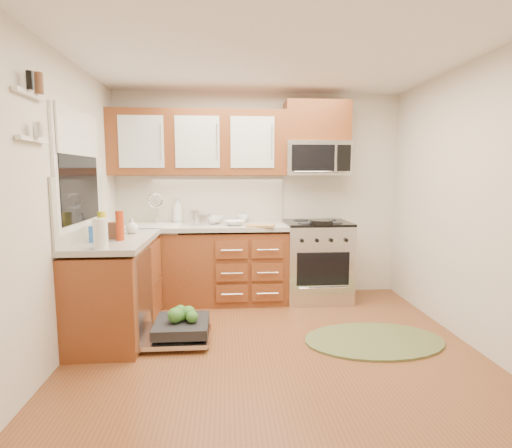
{
  "coord_description": "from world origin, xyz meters",
  "views": [
    {
      "loc": [
        -0.41,
        -3.23,
        1.52
      ],
      "look_at": [
        -0.1,
        0.85,
        1.0
      ],
      "focal_mm": 28.0,
      "sensor_mm": 36.0,
      "label": 1
    }
  ],
  "objects": [
    {
      "name": "canister",
      "position": [
        -0.78,
        1.46,
        1.01
      ],
      "size": [
        0.13,
        0.13,
        0.17
      ],
      "primitive_type": "cylinder",
      "rotation": [
        0.0,
        0.0,
        0.27
      ],
      "color": "silver",
      "rests_on": "countertop_back"
    },
    {
      "name": "soap_bottle_b",
      "position": [
        -1.61,
        0.78,
        1.03
      ],
      "size": [
        0.1,
        0.11,
        0.22
      ],
      "primitive_type": "imported",
      "rotation": [
        0.0,
        0.0,
        -0.07
      ],
      "color": "#999999",
      "rests_on": "countertop_left"
    },
    {
      "name": "skillet",
      "position": [
        0.67,
        1.18,
        0.97
      ],
      "size": [
        0.3,
        0.3,
        0.05
      ],
      "primitive_type": "cylinder",
      "rotation": [
        0.0,
        0.0,
        -0.15
      ],
      "color": "black",
      "rests_on": "range"
    },
    {
      "name": "countertop_left",
      "position": [
        -1.44,
        0.53,
        0.9
      ],
      "size": [
        0.64,
        1.27,
        0.05
      ],
      "primitive_type": "cube",
      "color": "#A5A097",
      "rests_on": "base_cabinet_left"
    },
    {
      "name": "window",
      "position": [
        -1.74,
        0.5,
        1.55
      ],
      "size": [
        0.03,
        1.05,
        1.05
      ],
      "primitive_type": null,
      "color": "white",
      "rests_on": "ground"
    },
    {
      "name": "upper_cabinets",
      "position": [
        -0.73,
        1.57,
        1.88
      ],
      "size": [
        2.05,
        0.35,
        0.75
      ],
      "primitive_type": null,
      "color": "brown",
      "rests_on": "ground"
    },
    {
      "name": "base_cabinet_back",
      "position": [
        -0.73,
        1.45,
        0.42
      ],
      "size": [
        2.05,
        0.6,
        0.85
      ],
      "primitive_type": "cube",
      "color": "brown",
      "rests_on": "ground"
    },
    {
      "name": "blue_carton",
      "position": [
        -1.55,
        0.3,
        1.0
      ],
      "size": [
        0.09,
        0.06,
        0.14
      ],
      "primitive_type": "cube",
      "rotation": [
        0.0,
        0.0,
        0.08
      ],
      "color": "blue",
      "rests_on": "countertop_left"
    },
    {
      "name": "floor",
      "position": [
        0.0,
        0.0,
        0.0
      ],
      "size": [
        3.5,
        3.5,
        0.0
      ],
      "primitive_type": "plane",
      "color": "brown",
      "rests_on": "ground"
    },
    {
      "name": "red_bottle",
      "position": [
        -1.36,
        0.38,
        1.06
      ],
      "size": [
        0.09,
        0.09,
        0.26
      ],
      "primitive_type": "cylinder",
      "rotation": [
        0.0,
        0.0,
        0.37
      ],
      "color": "#B7320F",
      "rests_on": "countertop_left"
    },
    {
      "name": "wall_right",
      "position": [
        1.75,
        0.0,
        1.25
      ],
      "size": [
        0.04,
        3.5,
        2.5
      ],
      "primitive_type": "cube",
      "color": "beige",
      "rests_on": "ground"
    },
    {
      "name": "base_cabinet_left",
      "position": [
        -1.45,
        0.52,
        0.42
      ],
      "size": [
        0.6,
        1.25,
        0.85
      ],
      "primitive_type": "cube",
      "color": "brown",
      "rests_on": "ground"
    },
    {
      "name": "countertop_back",
      "position": [
        -0.72,
        1.44,
        0.9
      ],
      "size": [
        2.07,
        0.64,
        0.05
      ],
      "primitive_type": "cube",
      "color": "#A5A097",
      "rests_on": "base_cabinet_back"
    },
    {
      "name": "paper_towel_roll",
      "position": [
        -1.4,
        -0.02,
        1.05
      ],
      "size": [
        0.12,
        0.12,
        0.24
      ],
      "primitive_type": "cylinder",
      "rotation": [
        0.0,
        0.0,
        -0.06
      ],
      "color": "white",
      "rests_on": "countertop_left"
    },
    {
      "name": "window_blind",
      "position": [
        -1.71,
        0.5,
        1.88
      ],
      "size": [
        0.02,
        0.96,
        0.4
      ],
      "primitive_type": "cube",
      "color": "white",
      "rests_on": "ground"
    },
    {
      "name": "cutting_board",
      "position": [
        -0.02,
        1.22,
        0.94
      ],
      "size": [
        0.34,
        0.26,
        0.02
      ],
      "primitive_type": "cube",
      "rotation": [
        0.0,
        0.0,
        -0.2
      ],
      "color": "#A3864A",
      "rests_on": "countertop_back"
    },
    {
      "name": "bowl_b",
      "position": [
        -0.59,
        1.52,
        0.97
      ],
      "size": [
        0.3,
        0.3,
        0.09
      ],
      "primitive_type": "imported",
      "rotation": [
        0.0,
        0.0,
        0.03
      ],
      "color": "#999999",
      "rests_on": "countertop_back"
    },
    {
      "name": "cup",
      "position": [
        -0.2,
        1.65,
        0.97
      ],
      "size": [
        0.14,
        0.14,
        0.1
      ],
      "primitive_type": "imported",
      "rotation": [
        0.0,
        0.0,
        0.16
      ],
      "color": "#999999",
      "rests_on": "countertop_back"
    },
    {
      "name": "soap_bottle_a",
      "position": [
        -1.0,
        1.68,
        1.08
      ],
      "size": [
        0.13,
        0.13,
        0.31
      ],
      "primitive_type": "imported",
      "rotation": [
        0.0,
        0.0,
        -0.07
      ],
      "color": "#999999",
      "rests_on": "countertop_back"
    },
    {
      "name": "wooden_box",
      "position": [
        -1.44,
        0.49,
        1.0
      ],
      "size": [
        0.17,
        0.14,
        0.15
      ],
      "primitive_type": "cube",
      "rotation": [
        0.0,
        0.0,
        0.23
      ],
      "color": "brown",
      "rests_on": "countertop_left"
    },
    {
      "name": "range",
      "position": [
        0.68,
        1.43,
        0.47
      ],
      "size": [
        0.76,
        0.64,
        0.95
      ],
      "primitive_type": null,
      "color": "silver",
      "rests_on": "ground"
    },
    {
      "name": "soap_bottle_c",
      "position": [
        -1.35,
        0.79,
        1.0
      ],
      "size": [
        0.13,
        0.13,
        0.16
      ],
      "primitive_type": "imported",
      "rotation": [
        0.0,
        0.0,
        0.02
      ],
      "color": "#999999",
      "rests_on": "countertop_left"
    },
    {
      "name": "wall_front",
      "position": [
        0.0,
        -1.75,
        1.25
      ],
      "size": [
        3.5,
        0.04,
        2.5
      ],
      "primitive_type": "cube",
      "color": "beige",
      "rests_on": "ground"
    },
    {
      "name": "ceiling",
      "position": [
        0.0,
        0.0,
        2.5
      ],
      "size": [
        3.5,
        3.5,
        0.0
      ],
      "primitive_type": "plane",
      "rotation": [
        3.14,
        0.0,
        0.0
      ],
      "color": "white",
      "rests_on": "ground"
    },
    {
      "name": "backsplash_back",
      "position": [
        -0.73,
        1.74,
        1.21
      ],
      "size": [
        2.05,
        0.02,
        0.57
      ],
      "primitive_type": "cube",
      "color": "#AFAD9D",
      "rests_on": "ground"
    },
    {
      "name": "dishwasher",
      "position": [
        -0.86,
        0.3,
        0.1
      ],
      "size": [
        0.7,
        0.6,
        0.2
      ],
      "primitive_type": null,
      "color": "silver",
      "rests_on": "ground"
    },
    {
      "name": "wall_back",
      "position": [
        0.0,
        1.75,
        1.25
      ],
      "size": [
        3.5,
        0.04,
        2.5
      ],
      "primitive_type": "cube",
      "color": "beige",
      "rests_on": "ground"
    },
    {
      "name": "stock_pot",
      "position": [
        -0.68,
        1.44,
        0.99
      ],
      "size": [
        0.23,
        0.23,
        0.13
      ],
      "primitive_type": "cylinder",
      "rotation": [
        0.0,
        0.0,
        0.11
      ],
      "color": "silver",
      "rests_on": "countertop_back"
    },
    {
      "name": "wall_left",
      "position": [
        -1.75,
        0.0,
        1.25
      ],
      "size": [
        0.04,
        3.5,
        2.5
      ],
      "primitive_type": "cube",
      "color": "beige",
      "rests_on": "ground"
    },
    {
      "name": "shelf_lower",
      "position": [
        -1.72,
        -0.35,
        1.75
      ],
      "size": [
        0.04,
        0.4,
        0.03
      ],
      "primitive_type": "cube",
      "color": "white",
      "rests_on": "ground"
    },
    {
      "name": "sink",
      "position": [
        -1.25,
        1.42,
        0.8
      ],
      "size": [
        0.62,
        0.5,
        0.26
      ],
      "primitive_type": null,
      "color": "white",
      "rests_on": "ground"
    },
    {
      "name": "backsplash_left",
      "position": [
        -1.74,
        0.52,
        1.21
      ],
      "size": [
        0.02,
        1.25,
        0.57
      ],
      "primitive_type": "cube",
      "color": "#AFAD9D",
      "rests_on": "ground"
    },
    {
      "name": "mustard_bottle",
      "position": [
        -1.56,
        0.54,
        1.05
      ],
      "size": [
        0.09,
        0.09,
        0.24
      ],
      "primitive_type": "cylinder",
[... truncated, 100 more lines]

